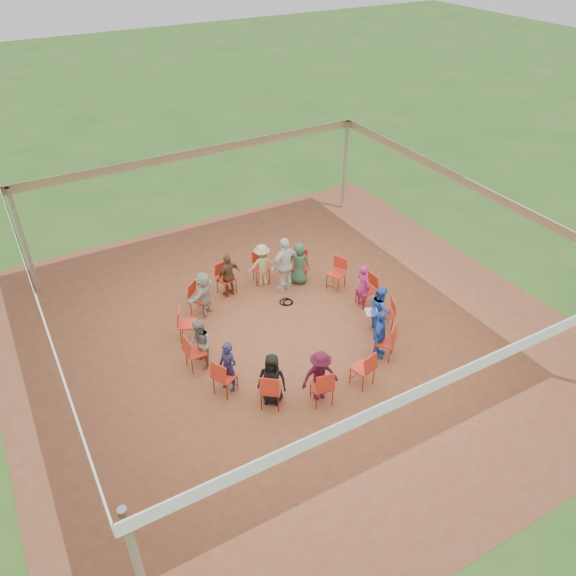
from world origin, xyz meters
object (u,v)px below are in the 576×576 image
person_seated_6 (200,345)px  person_seated_9 (320,376)px  laptop (373,310)px  person_seated_5 (204,294)px  chair_12 (363,368)px  person_seated_4 (229,275)px  chair_7 (188,324)px  chair_0 (384,314)px  chair_2 (336,274)px  person_seated_10 (380,335)px  chair_4 (261,268)px  chair_10 (271,389)px  cable_coil (287,302)px  person_seated_0 (380,309)px  person_seated_8 (272,379)px  person_seated_7 (228,367)px  chair_11 (322,386)px  chair_1 (366,290)px  chair_6 (200,298)px  person_seated_1 (363,286)px  chair_9 (225,376)px  chair_3 (299,266)px  chair_5 (226,279)px  person_seated_2 (299,263)px  chair_13 (384,342)px  person_seated_3 (262,265)px  chair_8 (196,352)px

person_seated_6 → person_seated_9: size_ratio=1.00×
laptop → person_seated_5: bearing=76.7°
chair_12 → laptop: size_ratio=2.07×
person_seated_4 → chair_7: bearing=22.6°
chair_0 → chair_2: bearing=25.7°
person_seated_10 → chair_2: bearing=36.7°
chair_0 → chair_4: 3.71m
laptop → chair_10: bearing=131.4°
cable_coil → person_seated_0: bearing=-54.9°
person_seated_8 → chair_12: bearing=22.6°
chair_2 → person_seated_5: (-3.55, 0.66, 0.17)m
person_seated_7 → cable_coil: person_seated_7 is taller
chair_11 → person_seated_10: size_ratio=0.73×
chair_1 → person_seated_7: 4.51m
chair_6 → person_seated_1: (3.77, -1.78, 0.17)m
chair_1 → person_seated_8: size_ratio=0.73×
chair_9 → chair_3: bearing=102.9°
chair_1 → person_seated_9: (-2.83, -2.25, 0.17)m
person_seated_1 → person_seated_10: (-0.81, -1.78, 0.00)m
chair_1 → cable_coil: chair_1 is taller
person_seated_0 → person_seated_9: size_ratio=1.00×
person_seated_0 → person_seated_9: (-2.51, -1.27, 0.00)m
chair_10 → chair_11: same height
chair_3 → cable_coil: bearing=80.3°
person_seated_8 → laptop: size_ratio=2.84×
chair_5 → person_seated_1: person_seated_1 is taller
laptop → chair_9: bearing=117.4°
chair_10 → person_seated_7: bearing=160.7°
chair_2 → person_seated_9: person_seated_9 is taller
person_seated_0 → person_seated_6: bearing=102.9°
person_seated_7 → person_seated_2: bearing=102.9°
person_seated_2 → person_seated_7: (-3.38, -2.80, 0.00)m
chair_13 → person_seated_3: person_seated_3 is taller
chair_12 → person_seated_4: size_ratio=0.73×
person_seated_6 → laptop: 4.24m
chair_13 → person_seated_4: bearing=77.5°
chair_5 → person_seated_10: (2.01, -4.03, 0.17)m
chair_6 → chair_2: bearing=128.6°
chair_0 → chair_6: (-3.67, 2.81, 0.00)m
chair_7 → person_seated_5: bearing=160.7°
person_seated_5 → person_seated_10: bearing=90.0°
chair_8 → person_seated_2: (3.74, 1.83, 0.17)m
laptop → chair_11: bearing=145.9°
person_seated_2 → person_seated_10: same height
chair_5 → person_seated_0: size_ratio=0.73×
person_seated_0 → person_seated_5: bearing=77.1°
person_seated_2 → person_seated_4: size_ratio=1.00×
chair_7 → chair_9: same height
chair_11 → person_seated_4: size_ratio=0.73×
person_seated_8 → cable_coil: person_seated_8 is taller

